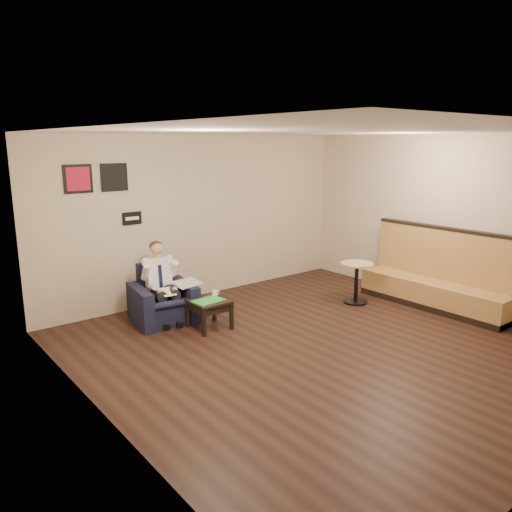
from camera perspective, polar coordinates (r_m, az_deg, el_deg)
ground at (r=6.87m, az=7.86°, el=-10.11°), size 6.00×6.00×0.00m
wall_back at (r=8.75m, az=-6.25°, el=4.46°), size 6.00×0.02×2.80m
wall_left at (r=4.78m, az=-17.29°, el=-3.07°), size 0.02×6.00×2.80m
wall_right at (r=8.86m, az=21.70°, el=3.73°), size 0.02×6.00×2.80m
ceiling at (r=6.33m, az=8.65°, el=13.93°), size 6.00×6.00×0.02m
seating_sign at (r=8.11m, az=-13.99°, el=4.21°), size 0.32×0.02×0.20m
art_print_left at (r=7.74m, az=-19.68°, el=8.30°), size 0.42×0.03×0.42m
art_print_right at (r=7.94m, az=-15.90°, el=8.65°), size 0.42×0.03×0.42m
armchair at (r=7.68m, az=-10.59°, el=-4.34°), size 0.99×0.99×0.85m
seated_man at (r=7.54m, az=-10.36°, el=-3.43°), size 0.67×0.90×1.16m
lap_papers at (r=7.47m, az=-10.10°, el=-4.04°), size 0.21×0.29×0.01m
newspaper at (r=7.68m, az=-7.92°, el=-3.07°), size 0.41×0.49×0.01m
side_table at (r=7.37m, az=-5.36°, el=-6.64°), size 0.54×0.54×0.43m
green_folder at (r=7.27m, az=-5.51°, el=-5.09°), size 0.46×0.35×0.01m
coffee_mug at (r=7.46m, az=-4.74°, el=-4.27°), size 0.08×0.08×0.09m
smartphone at (r=7.44m, az=-5.70°, el=-4.67°), size 0.14×0.09×0.01m
banquette at (r=8.66m, az=19.81°, el=-1.40°), size 0.60×2.53×1.29m
cafe_table at (r=8.61m, az=11.39°, el=-3.03°), size 0.69×0.69×0.69m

